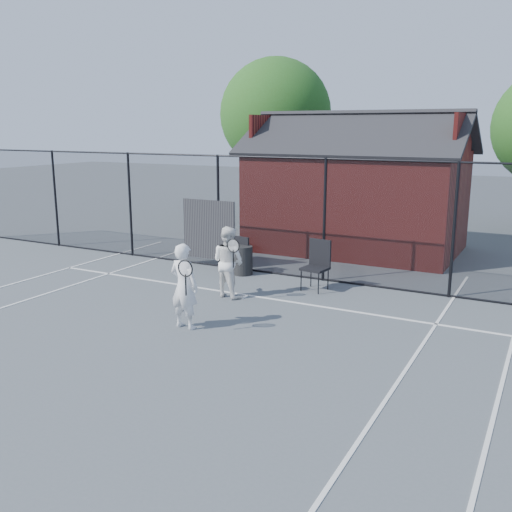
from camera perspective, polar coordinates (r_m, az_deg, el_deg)
The scene contains 10 objects.
ground at distance 10.45m, azimuth -8.81°, elevation -8.11°, with size 80.00×80.00×0.00m, color #4C5357.
court_lines at distance 9.50m, azimuth -13.65°, elevation -10.46°, with size 11.02×18.00×0.01m.
fence at distance 14.38m, azimuth 1.98°, elevation 3.76°, with size 22.04×3.00×3.00m.
clubhouse at distance 17.75m, azimuth 10.08°, elevation 5.81°, with size 6.50×4.36×4.19m.
tree_left at distance 23.69m, azimuth 1.97°, elevation 13.94°, with size 4.48×4.48×6.44m.
player_front at distance 10.67m, azimuth -7.21°, elevation -3.00°, with size 0.74×0.55×1.62m.
player_back at distance 12.60m, azimuth -2.79°, elevation -0.57°, with size 0.91×0.73×1.58m.
chair_left at distance 14.63m, azimuth -1.87°, elevation -0.02°, with size 0.44×0.46×0.92m, color black.
chair_right at distance 13.17m, azimuth 5.91°, elevation -1.04°, with size 0.55×0.57×1.14m, color black.
waste_bin at distance 14.58m, azimuth -1.34°, elevation -0.43°, with size 0.51×0.51×0.74m, color black.
Camera 1 is at (5.93, -7.77, 3.69)m, focal length 40.00 mm.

